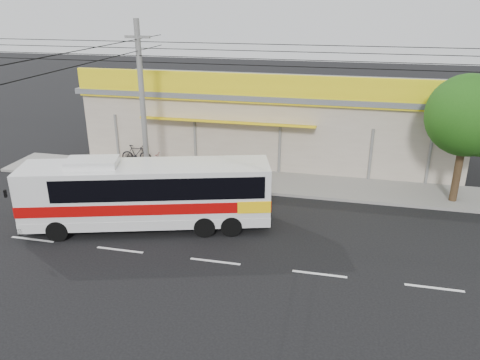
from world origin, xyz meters
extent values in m
plane|color=black|center=(0.00, 0.00, 0.00)|extent=(120.00, 120.00, 0.00)
cube|color=gray|center=(0.00, 6.00, 0.07)|extent=(30.00, 3.20, 0.15)
cube|color=#A69786|center=(0.00, 11.60, 2.10)|extent=(22.00, 8.00, 4.20)
cube|color=#505357|center=(0.00, 11.60, 4.35)|extent=(22.60, 8.60, 0.30)
cube|color=yellow|center=(0.00, 7.48, 4.90)|extent=(22.00, 0.24, 1.60)
cube|color=#A21409|center=(-2.00, 7.45, 4.90)|extent=(9.00, 0.10, 1.20)
cube|color=#1E7F16|center=(6.50, 7.45, 4.90)|extent=(2.40, 0.10, 1.10)
cube|color=navy|center=(9.20, 7.45, 4.90)|extent=(2.20, 0.10, 1.10)
cube|color=#A21409|center=(-9.00, 7.45, 4.90)|extent=(3.00, 0.10, 1.10)
cube|color=#DFBB0C|center=(-2.00, 7.30, 3.00)|extent=(10.00, 1.20, 0.37)
cube|color=silver|center=(-3.62, -0.35, 1.66)|extent=(10.70, 5.02, 2.54)
cube|color=#AB0707|center=(-3.62, -0.35, 1.36)|extent=(10.75, 5.07, 0.48)
cube|color=yellow|center=(0.75, 0.92, 1.36)|extent=(1.97, 2.55, 0.53)
cube|color=black|center=(-3.03, -0.18, 2.23)|extent=(9.03, 4.57, 0.96)
cube|color=black|center=(-8.60, -1.79, 2.06)|extent=(0.67, 1.89, 1.31)
cube|color=silver|center=(-5.72, -0.96, 3.09)|extent=(2.36, 1.76, 0.32)
cylinder|color=black|center=(-6.88, -2.32, 0.46)|extent=(0.95, 0.52, 0.91)
cylinder|color=black|center=(-7.43, -0.42, 0.46)|extent=(0.95, 0.52, 0.91)
cylinder|color=black|center=(0.10, -0.30, 0.46)|extent=(0.95, 0.52, 0.91)
cylinder|color=black|center=(-0.45, 1.60, 0.46)|extent=(0.95, 0.52, 0.91)
imported|color=maroon|center=(-6.45, 6.46, 0.63)|extent=(1.83, 0.67, 0.96)
imported|color=black|center=(-7.69, 7.30, 0.70)|extent=(1.86, 0.70, 1.09)
cylinder|color=slate|center=(-5.62, 4.23, 4.31)|extent=(0.28, 0.28, 8.62)
cube|color=slate|center=(-5.62, 4.23, 7.76)|extent=(1.29, 0.13, 0.13)
cylinder|color=#362415|center=(10.00, 5.45, 1.61)|extent=(0.36, 0.36, 3.23)
sphere|color=#1A4C10|center=(10.00, 5.45, 4.44)|extent=(3.83, 3.83, 3.83)
camera|label=1|loc=(4.41, -17.59, 9.52)|focal=35.00mm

